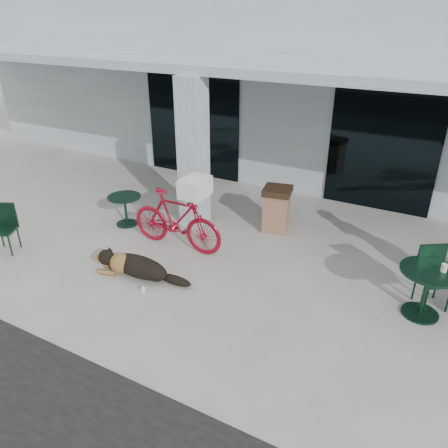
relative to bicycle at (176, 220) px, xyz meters
The scene contains 16 objects.
ground 1.80m from the bicycle, 43.93° to the right, with size 80.00×80.00×0.00m, color #B5B3AA.
building 7.61m from the bicycle, 80.53° to the left, with size 22.00×7.00×4.50m, color silver.
storefront_glass_left 4.35m from the bicycle, 117.48° to the left, with size 2.80×0.06×2.70m, color black.
storefront_glass_right 4.92m from the bicycle, 51.54° to the left, with size 2.40×0.06×2.70m, color black.
column 1.51m from the bicycle, 103.93° to the left, with size 0.50×0.50×3.12m, color silver.
overhang 3.77m from the bicycle, 63.25° to the left, with size 22.00×2.80×0.18m, color silver.
bicycle is the anchor object (origin of this frame).
laundry_basket 0.88m from the bicycle, ahead, with size 0.58×0.43×0.34m, color white.
dog 1.26m from the bicycle, 89.76° to the right, with size 1.35×0.45×0.45m, color black, non-canonical shape.
cup_near_dog 1.69m from the bicycle, 77.20° to the right, with size 0.07×0.07×0.09m, color white.
cafe_table_near 1.60m from the bicycle, 168.43° to the left, with size 0.71×0.71×0.66m, color black, non-canonical shape.
cafe_chair_near 3.30m from the bicycle, 148.62° to the right, with size 0.43×0.47×0.95m, color black, non-canonical shape.
cafe_table_far 4.50m from the bicycle, ahead, with size 0.86×0.86×0.80m, color black, non-canonical shape.
cafe_chair_far_a 4.60m from the bicycle, ahead, with size 0.45×0.49×1.00m, color black, non-canonical shape.
cup_on_table 4.67m from the bicycle, ahead, with size 0.09×0.09×0.12m, color white.
trash_receptacle 2.16m from the bicycle, 48.80° to the left, with size 0.56×0.56×0.96m, color #8F624A, non-canonical shape.
Camera 1 is at (3.19, -5.04, 4.27)m, focal length 35.00 mm.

